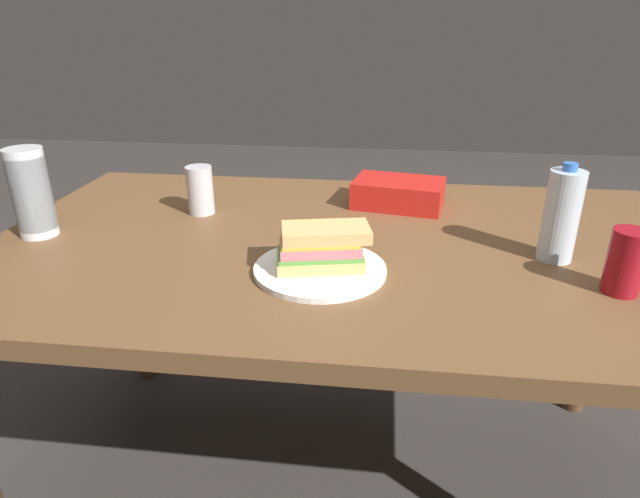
{
  "coord_description": "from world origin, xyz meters",
  "views": [
    {
      "loc": [
        0.08,
        -1.13,
        1.2
      ],
      "look_at": [
        -0.04,
        -0.17,
        0.77
      ],
      "focal_mm": 30.33,
      "sensor_mm": 36.0,
      "label": 1
    }
  ],
  "objects": [
    {
      "name": "ground_plane",
      "position": [
        0.0,
        0.0,
        0.0
      ],
      "size": [
        8.0,
        8.0,
        0.0
      ],
      "primitive_type": "plane",
      "color": "#383330"
    },
    {
      "name": "dining_table",
      "position": [
        0.0,
        0.0,
        0.64
      ],
      "size": [
        1.62,
        0.95,
        0.72
      ],
      "color": "brown",
      "rests_on": "ground_plane"
    },
    {
      "name": "paper_plate",
      "position": [
        -0.04,
        -0.17,
        0.73
      ],
      "size": [
        0.26,
        0.26,
        0.01
      ],
      "primitive_type": "cylinder",
      "color": "white",
      "rests_on": "dining_table"
    },
    {
      "name": "sandwich",
      "position": [
        -0.04,
        -0.17,
        0.78
      ],
      "size": [
        0.2,
        0.13,
        0.08
      ],
      "color": "#DBB26B",
      "rests_on": "paper_plate"
    },
    {
      "name": "soda_can_red",
      "position": [
        0.52,
        -0.19,
        0.78
      ],
      "size": [
        0.07,
        0.07,
        0.12
      ],
      "primitive_type": "cylinder",
      "color": "maroon",
      "rests_on": "dining_table"
    },
    {
      "name": "chip_bag",
      "position": [
        0.12,
        0.26,
        0.76
      ],
      "size": [
        0.25,
        0.19,
        0.07
      ],
      "primitive_type": "cube",
      "rotation": [
        0.0,
        0.0,
        6.1
      ],
      "color": "red",
      "rests_on": "dining_table"
    },
    {
      "name": "water_bottle_tall",
      "position": [
        0.44,
        -0.05,
        0.82
      ],
      "size": [
        0.07,
        0.07,
        0.21
      ],
      "color": "silver",
      "rests_on": "dining_table"
    },
    {
      "name": "plastic_cup_stack",
      "position": [
        -0.71,
        -0.05,
        0.82
      ],
      "size": [
        0.08,
        0.08,
        0.2
      ],
      "color": "silver",
      "rests_on": "dining_table"
    },
    {
      "name": "soda_can_silver",
      "position": [
        -0.38,
        0.14,
        0.78
      ],
      "size": [
        0.07,
        0.07,
        0.12
      ],
      "primitive_type": "cylinder",
      "color": "silver",
      "rests_on": "dining_table"
    }
  ]
}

